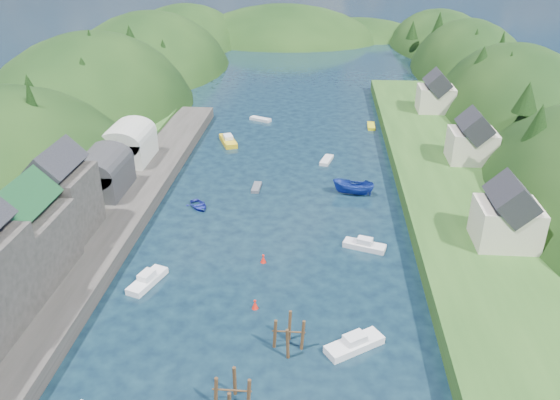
# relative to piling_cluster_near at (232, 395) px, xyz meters

# --- Properties ---
(ground) EXTENTS (600.00, 600.00, 0.00)m
(ground) POSITION_rel_piling_cluster_near_xyz_m (1.48, 53.03, -1.26)
(ground) COLOR black
(ground) RESTS_ON ground
(hillside_left) EXTENTS (44.00, 245.56, 52.00)m
(hillside_left) POSITION_rel_piling_cluster_near_xyz_m (-43.52, 78.03, -9.29)
(hillside_left) COLOR black
(hillside_left) RESTS_ON ground
(hillside_right) EXTENTS (36.00, 245.56, 48.00)m
(hillside_right) POSITION_rel_piling_cluster_near_xyz_m (46.48, 78.03, -8.67)
(hillside_right) COLOR black
(hillside_right) RESTS_ON ground
(far_hills) EXTENTS (103.00, 68.00, 44.00)m
(far_hills) POSITION_rel_piling_cluster_near_xyz_m (2.69, 177.04, -12.06)
(far_hills) COLOR black
(far_hills) RESTS_ON ground
(hill_trees) EXTENTS (91.51, 149.79, 12.76)m
(hill_trees) POSITION_rel_piling_cluster_near_xyz_m (2.01, 67.59, 9.75)
(hill_trees) COLOR black
(hill_trees) RESTS_ON ground
(quay_left) EXTENTS (12.00, 110.00, 2.00)m
(quay_left) POSITION_rel_piling_cluster_near_xyz_m (-22.52, 23.03, -0.26)
(quay_left) COLOR #2D2B28
(quay_left) RESTS_ON ground
(terrace_left_grass) EXTENTS (12.00, 110.00, 2.50)m
(terrace_left_grass) POSITION_rel_piling_cluster_near_xyz_m (-29.52, 23.03, -0.01)
(terrace_left_grass) COLOR #234719
(terrace_left_grass) RESTS_ON ground
(boat_sheds) EXTENTS (7.00, 21.00, 7.50)m
(boat_sheds) POSITION_rel_piling_cluster_near_xyz_m (-24.52, 42.03, 4.02)
(boat_sheds) COLOR #2D2D30
(boat_sheds) RESTS_ON quay_left
(terrace_right) EXTENTS (16.00, 120.00, 2.40)m
(terrace_right) POSITION_rel_piling_cluster_near_xyz_m (26.48, 43.03, -0.06)
(terrace_right) COLOR #234719
(terrace_right) RESTS_ON ground
(right_bank_cottages) EXTENTS (9.00, 59.24, 8.41)m
(right_bank_cottages) POSITION_rel_piling_cluster_near_xyz_m (29.48, 51.37, 4.59)
(right_bank_cottages) COLOR beige
(right_bank_cottages) RESTS_ON terrace_right
(piling_cluster_near) EXTENTS (3.28, 3.06, 3.65)m
(piling_cluster_near) POSITION_rel_piling_cluster_near_xyz_m (0.00, 0.00, 0.00)
(piling_cluster_near) COLOR #382314
(piling_cluster_near) RESTS_ON ground
(piling_cluster_far) EXTENTS (3.14, 2.93, 3.87)m
(piling_cluster_far) POSITION_rel_piling_cluster_near_xyz_m (4.18, 7.48, 0.11)
(piling_cluster_far) COLOR #382314
(piling_cluster_far) RESTS_ON ground
(channel_buoy_near) EXTENTS (0.70, 0.70, 1.10)m
(channel_buoy_near) POSITION_rel_piling_cluster_near_xyz_m (0.27, 13.25, -0.78)
(channel_buoy_near) COLOR red
(channel_buoy_near) RESTS_ON ground
(channel_buoy_far) EXTENTS (0.70, 0.70, 1.10)m
(channel_buoy_far) POSITION_rel_piling_cluster_near_xyz_m (0.18, 22.16, -0.78)
(channel_buoy_far) COLOR red
(channel_buoy_far) RESTS_ON ground
(moored_boats) EXTENTS (32.47, 90.09, 2.40)m
(moored_boats) POSITION_rel_piling_cluster_near_xyz_m (0.72, 26.23, -0.59)
(moored_boats) COLOR navy
(moored_boats) RESTS_ON ground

